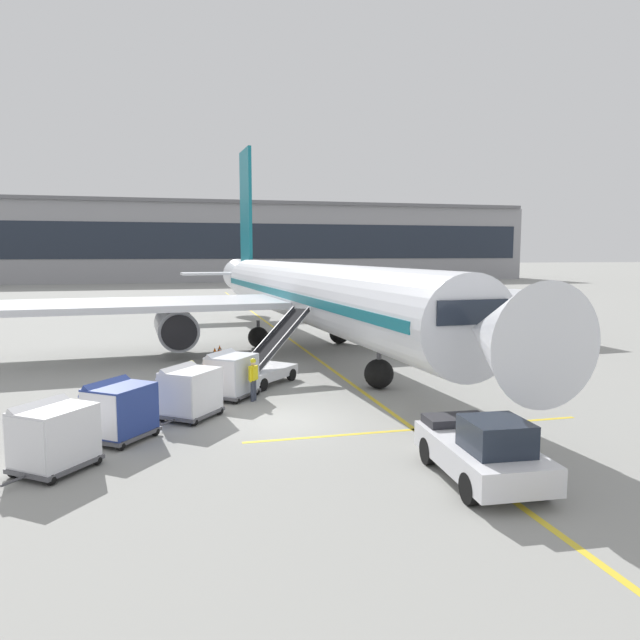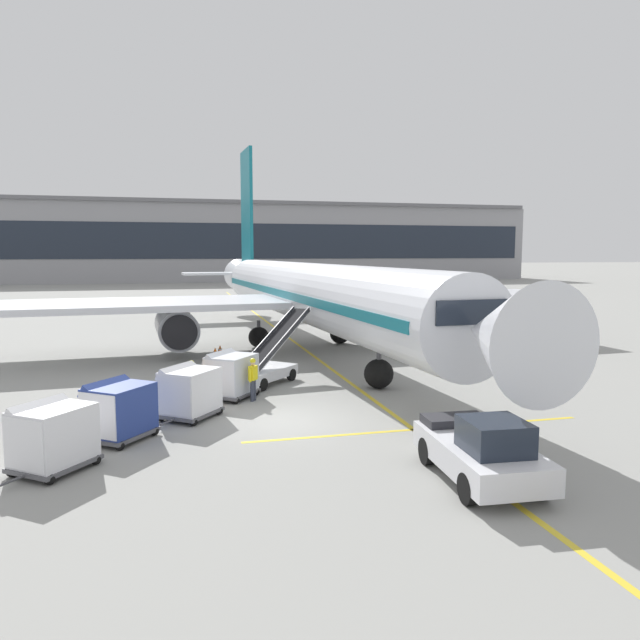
% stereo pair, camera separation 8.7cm
% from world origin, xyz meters
% --- Properties ---
extents(ground_plane, '(600.00, 600.00, 0.00)m').
position_xyz_m(ground_plane, '(0.00, 0.00, 0.00)').
color(ground_plane, gray).
extents(parked_airplane, '(36.40, 45.87, 15.16)m').
position_xyz_m(parked_airplane, '(4.20, 15.79, 3.46)').
color(parked_airplane, silver).
rests_on(parked_airplane, ground).
extents(belt_loader, '(4.43, 4.66, 3.28)m').
position_xyz_m(belt_loader, '(0.36, 6.34, 0.90)').
color(belt_loader, silver).
rests_on(belt_loader, ground).
extents(baggage_cart_lead, '(2.49, 2.65, 1.91)m').
position_xyz_m(baggage_cart_lead, '(-1.50, 3.86, 1.00)').
color(baggage_cart_lead, '#515156').
rests_on(baggage_cart_lead, ground).
extents(baggage_cart_second, '(2.49, 2.65, 1.91)m').
position_xyz_m(baggage_cart_second, '(-3.23, 1.21, 1.00)').
color(baggage_cart_second, '#515156').
rests_on(baggage_cart_second, ground).
extents(baggage_cart_third, '(2.49, 2.65, 1.91)m').
position_xyz_m(baggage_cart_third, '(-5.47, -0.84, 1.00)').
color(baggage_cart_third, '#515156').
rests_on(baggage_cart_third, ground).
extents(baggage_cart_fourth, '(2.49, 2.65, 1.91)m').
position_xyz_m(baggage_cart_fourth, '(-6.99, -3.22, 1.00)').
color(baggage_cart_fourth, '#515156').
rests_on(baggage_cart_fourth, ground).
extents(pushback_tug, '(2.36, 4.52, 1.83)m').
position_xyz_m(pushback_tug, '(3.99, -6.71, 0.83)').
color(pushback_tug, silver).
rests_on(pushback_tug, ground).
extents(ground_crew_by_loader, '(0.32, 0.56, 1.74)m').
position_xyz_m(ground_crew_by_loader, '(-3.08, 3.26, 1.00)').
color(ground_crew_by_loader, black).
rests_on(ground_crew_by_loader, ground).
extents(ground_crew_by_carts, '(0.41, 0.48, 1.74)m').
position_xyz_m(ground_crew_by_carts, '(-0.67, 3.13, 1.00)').
color(ground_crew_by_carts, '#333847').
rests_on(ground_crew_by_carts, ground).
extents(safety_cone_engine_keepout, '(0.55, 0.55, 0.63)m').
position_xyz_m(safety_cone_engine_keepout, '(-1.49, 13.28, 0.30)').
color(safety_cone_engine_keepout, black).
rests_on(safety_cone_engine_keepout, ground).
extents(safety_cone_wingtip, '(0.53, 0.53, 0.61)m').
position_xyz_m(safety_cone_wingtip, '(-1.15, 14.26, 0.29)').
color(safety_cone_wingtip, black).
rests_on(safety_cone_wingtip, ground).
extents(apron_guidance_line_lead_in, '(0.20, 110.00, 0.01)m').
position_xyz_m(apron_guidance_line_lead_in, '(4.08, 14.91, 0.00)').
color(apron_guidance_line_lead_in, yellow).
rests_on(apron_guidance_line_lead_in, ground).
extents(apron_guidance_line_stop_bar, '(12.00, 0.20, 0.01)m').
position_xyz_m(apron_guidance_line_stop_bar, '(4.26, -2.07, 0.00)').
color(apron_guidance_line_stop_bar, yellow).
rests_on(apron_guidance_line_stop_bar, ground).
extents(terminal_building, '(126.32, 22.25, 16.45)m').
position_xyz_m(terminal_building, '(10.26, 111.10, 8.17)').
color(terminal_building, '#939399').
rests_on(terminal_building, ground).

